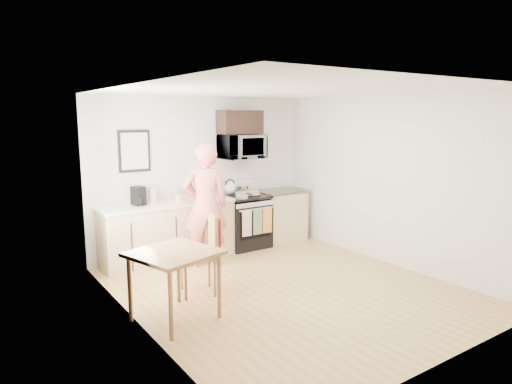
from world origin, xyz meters
TOP-DOWN VIEW (x-y plane):
  - floor at (0.00, 0.00)m, footprint 4.60×4.60m
  - back_wall at (0.00, 2.30)m, footprint 4.00×0.04m
  - front_wall at (0.00, -2.30)m, footprint 4.00×0.04m
  - left_wall at (-2.00, 0.00)m, footprint 0.04×4.60m
  - right_wall at (2.00, 0.00)m, footprint 0.04×4.60m
  - ceiling at (0.00, 0.00)m, footprint 4.00×4.60m
  - window at (-1.96, 0.80)m, footprint 0.06×1.40m
  - cabinet_left at (-0.80, 2.00)m, footprint 2.10×0.60m
  - countertop_left at (-0.80, 2.00)m, footprint 2.14×0.64m
  - cabinet_right at (1.43, 2.00)m, footprint 0.84×0.60m
  - countertop_right at (1.43, 2.00)m, footprint 0.88×0.64m
  - range at (0.63, 1.98)m, footprint 0.76×0.70m
  - microwave at (0.63, 2.08)m, footprint 0.76×0.51m
  - upper_cabinet at (0.63, 2.12)m, footprint 0.76×0.35m
  - wall_art at (-1.20, 2.28)m, footprint 0.50×0.04m
  - wall_trivet at (0.05, 2.28)m, footprint 0.20×0.02m
  - person at (-0.43, 1.45)m, footprint 0.81×0.67m
  - dining_table at (-1.62, -0.04)m, footprint 0.91×0.91m
  - chair at (-0.90, 0.47)m, footprint 0.59×0.55m
  - knife_block at (-0.36, 2.11)m, footprint 0.13×0.16m
  - utensil_crock at (0.00, 2.18)m, footprint 0.13×0.13m
  - fruit_bowl at (-0.64, 2.10)m, footprint 0.26×0.26m
  - milk_carton at (-1.01, 2.10)m, footprint 0.11×0.11m
  - coffee_maker at (-1.24, 2.06)m, footprint 0.20×0.26m
  - bread_bag at (-0.53, 1.89)m, footprint 0.34×0.19m
  - cake at (0.74, 1.88)m, footprint 0.27×0.27m
  - kettle at (0.46, 2.20)m, footprint 0.21×0.21m
  - pot at (0.42, 1.75)m, footprint 0.21×0.36m

SIDE VIEW (x-z plane):
  - floor at x=0.00m, z-range 0.00..0.00m
  - range at x=0.63m, z-range -0.14..1.02m
  - cabinet_left at x=-0.80m, z-range 0.00..0.90m
  - cabinet_right at x=1.43m, z-range 0.00..0.90m
  - chair at x=-0.90m, z-range 0.15..1.19m
  - dining_table at x=-1.62m, z-range 0.31..1.11m
  - countertop_left at x=-0.80m, z-range 0.90..0.94m
  - countertop_right at x=1.43m, z-range 0.90..0.94m
  - person at x=-0.43m, z-range 0.00..1.89m
  - cake at x=0.74m, z-range 0.92..1.01m
  - fruit_bowl at x=-0.64m, z-range 0.93..1.03m
  - pot at x=0.42m, z-range 0.93..1.03m
  - bread_bag at x=-0.53m, z-range 0.94..1.06m
  - kettle at x=0.46m, z-range 0.91..1.18m
  - knife_block at x=-0.36m, z-range 0.94..1.15m
  - milk_carton at x=-1.01m, z-range 0.94..1.18m
  - coffee_maker at x=-1.24m, z-range 0.93..1.22m
  - utensil_crock at x=0.00m, z-range 0.90..1.28m
  - back_wall at x=0.00m, z-range 0.00..2.60m
  - front_wall at x=0.00m, z-range 0.00..2.60m
  - left_wall at x=-2.00m, z-range 0.00..2.60m
  - right_wall at x=2.00m, z-range 0.00..2.60m
  - wall_trivet at x=0.05m, z-range 1.20..1.40m
  - window at x=-1.96m, z-range 0.80..2.30m
  - wall_art at x=-1.20m, z-range 1.43..2.08m
  - microwave at x=0.63m, z-range 1.55..1.97m
  - upper_cabinet at x=0.63m, z-range 1.98..2.38m
  - ceiling at x=0.00m, z-range 2.58..2.62m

